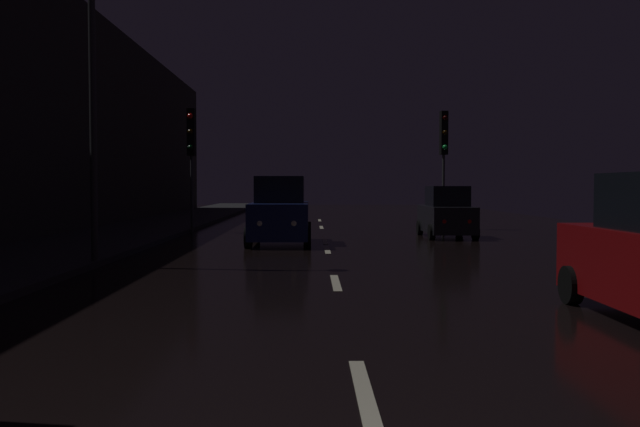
{
  "coord_description": "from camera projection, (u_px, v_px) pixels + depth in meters",
  "views": [
    {
      "loc": [
        -0.49,
        -3.08,
        1.88
      ],
      "look_at": [
        -0.19,
        18.5,
        1.02
      ],
      "focal_mm": 38.02,
      "sensor_mm": 36.0,
      "label": 1
    }
  ],
  "objects": [
    {
      "name": "traffic_light_far_right",
      "position": [
        444.0,
        143.0,
        29.53
      ],
      "size": [
        0.34,
        0.47,
        5.17
      ],
      "rotation": [
        0.0,
        0.0,
        -1.47
      ],
      "color": "#38383A",
      "rests_on": "ground"
    },
    {
      "name": "car_approaching_headlights",
      "position": [
        280.0,
        213.0,
        22.13
      ],
      "size": [
        2.03,
        4.39,
        2.21
      ],
      "rotation": [
        0.0,
        0.0,
        -1.57
      ],
      "color": "#141E51",
      "rests_on": "ground"
    },
    {
      "name": "building_facade_left",
      "position": [
        34.0,
        104.0,
        23.81
      ],
      "size": [
        0.8,
        63.0,
        9.56
      ],
      "primitive_type": "cube",
      "color": "#2D2B28",
      "rests_on": "ground"
    },
    {
      "name": "ground",
      "position": [
        323.0,
        233.0,
        27.64
      ],
      "size": [
        27.65,
        84.0,
        0.02
      ],
      "primitive_type": "cube",
      "color": "black"
    },
    {
      "name": "car_parked_right_far",
      "position": [
        446.0,
        214.0,
        24.98
      ],
      "size": [
        1.74,
        3.76,
        1.9
      ],
      "rotation": [
        0.0,
        0.0,
        1.57
      ],
      "color": "black",
      "rests_on": "ground"
    },
    {
      "name": "sidewalk_left",
      "position": [
        136.0,
        231.0,
        27.53
      ],
      "size": [
        4.4,
        84.0,
        0.15
      ],
      "primitive_type": "cube",
      "color": "#28282B",
      "rests_on": "ground"
    },
    {
      "name": "lane_centerline",
      "position": [
        326.0,
        245.0,
        21.78
      ],
      "size": [
        0.16,
        33.48,
        0.01
      ],
      "color": "beige",
      "rests_on": "ground"
    },
    {
      "name": "traffic_light_far_left",
      "position": [
        191.0,
        142.0,
        27.42
      ],
      "size": [
        0.34,
        0.47,
        5.03
      ],
      "rotation": [
        0.0,
        0.0,
        -1.66
      ],
      "color": "#38383A",
      "rests_on": "ground"
    },
    {
      "name": "streetlamp_overhead",
      "position": [
        112.0,
        63.0,
        15.6
      ],
      "size": [
        1.7,
        0.44,
        7.14
      ],
      "color": "#2D2D30",
      "rests_on": "ground"
    }
  ]
}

